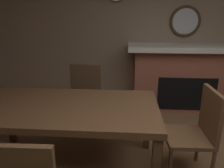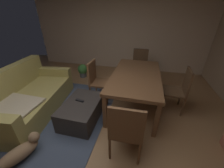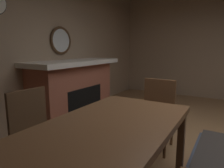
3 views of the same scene
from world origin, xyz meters
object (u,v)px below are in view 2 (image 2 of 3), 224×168
dining_table (136,77)px  dining_chair_west (126,129)px  tv_remote (80,100)px  dining_chair_north (97,79)px  dining_chair_south (179,88)px  small_dog (21,152)px  dining_chair_east (140,63)px  potted_plant (83,70)px  ottoman_coffee_table (82,111)px  couch (28,98)px

dining_table → dining_chair_west: size_ratio=2.00×
tv_remote → dining_chair_north: 0.75m
dining_chair_south → small_dog: dining_chair_south is taller
dining_chair_east → potted_plant: size_ratio=2.18×
dining_table → potted_plant: dining_table is taller
dining_chair_east → potted_plant: bearing=98.7°
dining_chair_east → dining_chair_south: size_ratio=1.00×
small_dog → potted_plant: bearing=7.7°
ottoman_coffee_table → small_dog: (-0.98, 0.46, -0.03)m
dining_chair_north → small_dog: dining_chair_north is taller
ottoman_coffee_table → small_dog: ottoman_coffee_table is taller
dining_chair_north → dining_chair_east: 1.59m
tv_remote → dining_table: size_ratio=0.09×
ottoman_coffee_table → dining_chair_south: bearing=-66.9°
dining_chair_west → ottoman_coffee_table: bearing=59.4°
couch → potted_plant: bearing=-10.6°
dining_table → ottoman_coffee_table: bearing=130.0°
dining_chair_north → dining_chair_east: (1.32, -0.89, 0.00)m
dining_chair_west → couch: bearing=76.1°
dining_chair_west → dining_chair_south: (1.32, -0.88, 0.00)m
dining_table → dining_chair_north: bearing=90.2°
potted_plant → dining_table: bearing=-120.7°
dining_chair_west → dining_chair_north: bearing=33.9°
dining_chair_west → tv_remote: bearing=58.9°
tv_remote → small_dog: size_ratio=0.28×
dining_chair_north → couch: bearing=122.8°
dining_chair_east → dining_chair_south: (-1.33, -0.88, 0.00)m
dining_chair_north → dining_chair_west: size_ratio=1.00×
tv_remote → dining_table: 1.24m
dining_table → small_dog: bearing=141.7°
ottoman_coffee_table → potted_plant: size_ratio=2.19×
tv_remote → potted_plant: potted_plant is taller
ottoman_coffee_table → tv_remote: (0.04, 0.05, 0.21)m
ottoman_coffee_table → dining_chair_west: (-0.55, -0.93, 0.33)m
dining_chair_east → tv_remote: bearing=154.7°
small_dog → ottoman_coffee_table: bearing=-25.3°
ottoman_coffee_table → dining_table: (0.77, -0.92, 0.47)m
dining_chair_west → dining_chair_south: bearing=-33.7°
ottoman_coffee_table → dining_chair_south: size_ratio=1.00×
dining_chair_north → dining_chair_south: 1.76m
tv_remote → dining_chair_south: 1.99m
dining_chair_west → potted_plant: (2.37, 1.77, -0.30)m
dining_chair_south → tv_remote: bearing=111.5°
dining_chair_south → couch: bearing=104.8°
ottoman_coffee_table → dining_chair_north: dining_chair_north is taller
potted_plant → dining_chair_west: bearing=-143.3°
couch → ottoman_coffee_table: size_ratio=2.26×
dining_chair_south → small_dog: 2.89m
tv_remote → dining_chair_east: size_ratio=0.17×
tv_remote → small_dog: 1.13m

